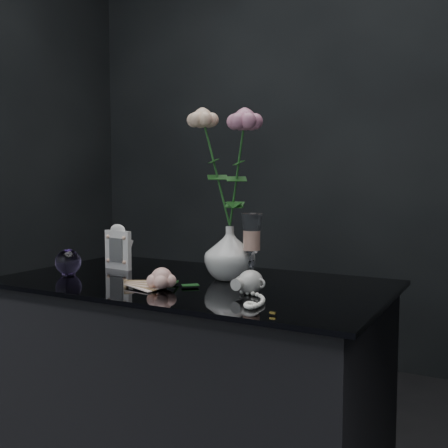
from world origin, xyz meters
The scene contains 9 objects.
table centered at (0.00, 0.05, 0.38)m, with size 1.05×0.58×0.76m.
vase centered at (0.08, 0.12, 0.84)m, with size 0.14×0.14×0.15m, color white.
wine_glass centered at (0.16, 0.10, 0.86)m, with size 0.06×0.06×0.19m, color white, non-canonical shape.
picture_frame centered at (-0.31, 0.10, 0.83)m, with size 0.10×0.08×0.14m, color white, non-canonical shape.
paperweight centered at (-0.37, -0.05, 0.80)m, with size 0.07×0.07×0.07m, color #A886DA, non-canonical shape.
paper_fan centered at (-0.10, -0.11, 0.77)m, with size 0.21×0.16×0.02m, color beige, non-canonical shape.
loose_rose centered at (0.00, -0.09, 0.79)m, with size 0.13×0.16×0.06m, color #FFB2A4, non-canonical shape.
pearl_jar centered at (0.21, -0.02, 0.79)m, with size 0.20×0.21×0.06m, color silver, non-canonical shape.
roses centered at (0.07, 0.12, 1.10)m, with size 0.20×0.10×0.37m.
Camera 1 is at (0.76, -1.15, 1.03)m, focal length 42.00 mm.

